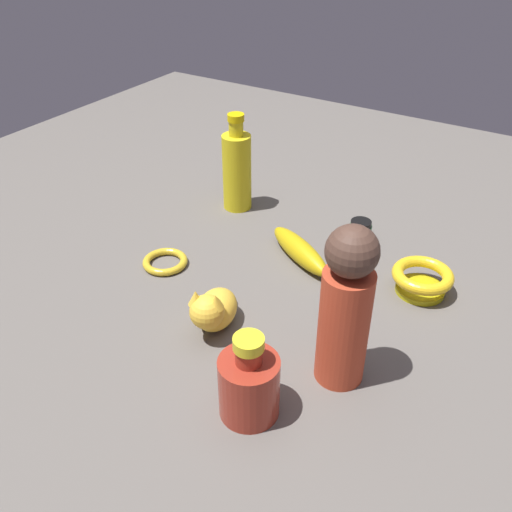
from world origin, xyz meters
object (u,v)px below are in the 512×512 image
cat_figurine (213,309)px  bottle_tall (237,169)px  bottle_short (249,384)px  bowl (422,279)px  bangle (165,262)px  nail_polish_jar (360,229)px  banana (300,250)px  person_figure_adult (346,308)px

cat_figurine → bottle_tall: bearing=-151.8°
bottle_tall → bottle_short: bottle_tall is taller
bowl → bangle: (0.18, -0.45, -0.02)m
nail_polish_jar → bangle: bearing=-43.4°
bottle_tall → cat_figurine: bearing=28.2°
bottle_tall → banana: bottle_tall is taller
bottle_tall → cat_figurine: bottle_tall is taller
bottle_short → banana: 0.39m
cat_figurine → nail_polish_jar: 0.41m
bottle_short → bangle: bottle_short is taller
bottle_short → banana: bottle_short is taller
bottle_short → bangle: size_ratio=1.56×
bottle_tall → banana: bearing=62.4°
banana → person_figure_adult: (0.24, 0.20, 0.11)m
bottle_tall → banana: size_ratio=1.19×
person_figure_adult → nail_polish_jar: bearing=-161.4°
banana → bangle: banana is taller
person_figure_adult → bangle: person_figure_adult is taller
bowl → bangle: bowl is taller
bowl → bangle: 0.48m
cat_figurine → bangle: 0.22m
bottle_short → nail_polish_jar: (-0.51, -0.05, -0.03)m
cat_figurine → banana: size_ratio=0.71×
bowl → nail_polish_jar: 0.20m
cat_figurine → nail_polish_jar: bearing=167.0°
banana → bottle_short: bearing=-42.5°
bottle_short → bowl: bearing=163.7°
person_figure_adult → bangle: 0.43m
bottle_short → bowl: bottle_short is taller
cat_figurine → bottle_short: bearing=51.0°
person_figure_adult → bangle: (-0.09, -0.41, -0.12)m
bottle_short → bangle: (-0.22, -0.33, -0.05)m
bottle_tall → nail_polish_jar: bearing=95.2°
bowl → nail_polish_jar: size_ratio=2.34×
bottle_tall → bottle_short: size_ratio=1.61×
cat_figurine → bangle: bearing=-117.9°
bowl → bangle: size_ratio=1.25×
bottle_tall → bowl: bottle_tall is taller
bottle_tall → bowl: size_ratio=2.00×
bottle_tall → bowl: 0.47m
banana → bottle_tall: bearing=-177.9°
bottle_tall → person_figure_adult: size_ratio=0.84×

